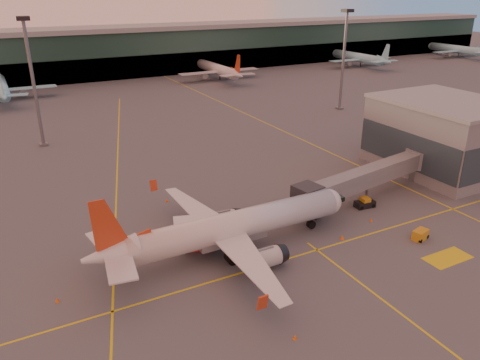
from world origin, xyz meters
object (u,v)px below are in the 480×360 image
main_airplane (229,228)px  pushback_tug (365,203)px  gpu_cart (420,235)px  catering_truck (196,231)px

main_airplane → pushback_tug: size_ratio=11.08×
main_airplane → gpu_cart: main_airplane is taller
catering_truck → pushback_tug: (27.00, -0.89, -1.72)m
main_airplane → gpu_cart: bearing=-20.7°
pushback_tug → main_airplane: bearing=-168.4°
main_airplane → gpu_cart: 25.29m
gpu_cart → main_airplane: bearing=144.9°
main_airplane → gpu_cart: (23.54, -8.82, -2.76)m
main_airplane → pushback_tug: 24.07m
main_airplane → pushback_tug: bearing=4.7°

